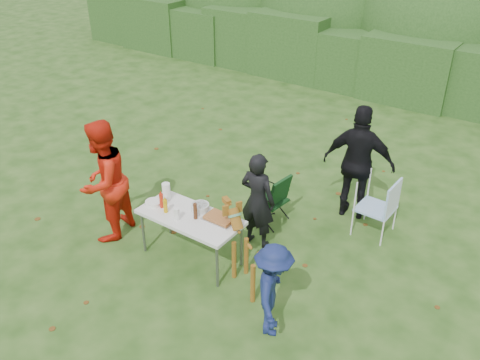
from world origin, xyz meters
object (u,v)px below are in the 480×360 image
Objects in this scene: camping_chair at (270,197)px; mustard_bottle at (165,206)px; person_red_jacket at (103,181)px; child at (273,290)px; ketchup_bottle at (161,201)px; folding_table at (190,219)px; beer_bottle at (195,211)px; dog at (250,256)px; person_black_puffy at (359,163)px; person_cook at (258,200)px; lawn_chair at (376,206)px; paper_towel_roll at (166,191)px.

mustard_bottle reaches higher than camping_chair.
person_red_jacket is 2.58m from camping_chair.
child is 2.22m from ketchup_bottle.
folding_table is 6.82× the size of ketchup_bottle.
folding_table is 0.21m from beer_bottle.
person_red_jacket is 1.56m from beer_bottle.
folding_table is at bearing 7.81° from ketchup_bottle.
dog is at bearing -1.65° from beer_bottle.
ketchup_bottle is at bearing 40.17° from person_black_puffy.
ketchup_bottle reaches higher than mustard_bottle.
person_cook is 1.87m from lawn_chair.
person_black_puffy is 9.58× the size of mustard_bottle.
person_black_puffy is at bearing -121.41° from person_cook.
lawn_chair is at bearing -31.10° from child.
child is 1.16× the size of dog.
person_black_puffy is 1.50m from camping_chair.
folding_table is 0.79× the size of person_red_jacket.
folding_table is 2.83m from person_black_puffy.
paper_towel_roll is at bearing 47.11° from child.
child is at bearing -11.91° from ketchup_bottle.
child is at bearing 72.57° from person_red_jacket.
beer_bottle is at bearing 14.63° from mustard_bottle.
ketchup_bottle is at bearing 89.51° from person_red_jacket.
person_black_puffy reaches higher than dog.
person_cook is 1.78m from child.
dog is (1.03, -0.04, -0.17)m from folding_table.
person_black_puffy is 2.77m from beer_bottle.
paper_towel_roll reaches higher than beer_bottle.
person_black_puffy reaches higher than beer_bottle.
dog reaches higher than beer_bottle.
paper_towel_roll is (-0.56, 0.14, 0.18)m from folding_table.
paper_towel_roll is (-1.13, -0.71, 0.11)m from person_cook.
paper_towel_roll is at bearing 167.17° from beer_bottle.
dog reaches higher than folding_table.
dog is 2.33m from lawn_chair.
person_black_puffy is 7.99× the size of beer_bottle.
person_red_jacket is 7.31× the size of paper_towel_roll.
camping_chair is 1.64m from lawn_chair.
child is (1.69, -0.52, -0.06)m from folding_table.
person_black_puffy is 0.73m from lawn_chair.
mustard_bottle is 0.46m from beer_bottle.
mustard_bottle is (-2.03, 0.39, 0.21)m from child.
dog is 1.25× the size of camping_chair.
folding_table is 1.20× the size of child.
beer_bottle is at bearing 45.63° from child.
folding_table is 2.86m from lawn_chair.
camping_chair is 1.57m from beer_bottle.
mustard_bottle is 0.77× the size of paper_towel_roll.
person_cook is 0.79× the size of person_black_puffy.
ketchup_bottle is at bearing 154.72° from mustard_bottle.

